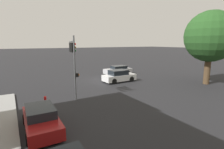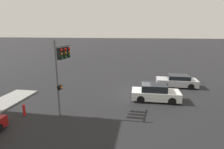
{
  "view_description": "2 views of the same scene",
  "coord_description": "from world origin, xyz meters",
  "px_view_note": "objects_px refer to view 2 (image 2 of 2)",
  "views": [
    {
      "loc": [
        11.04,
        22.01,
        5.28
      ],
      "look_at": [
        0.41,
        3.88,
        1.41
      ],
      "focal_mm": 28.0,
      "sensor_mm": 36.0,
      "label": 1
    },
    {
      "loc": [
        -0.15,
        18.63,
        6.5
      ],
      "look_at": [
        2.71,
        1.77,
        2.24
      ],
      "focal_mm": 28.0,
      "sensor_mm": 36.0,
      "label": 2
    }
  ],
  "objects_px": {
    "traffic_signal": "(62,61)",
    "crossing_car_1": "(155,93)",
    "crossing_car_0": "(177,81)",
    "fire_hydrant": "(24,110)"
  },
  "relations": [
    {
      "from": "crossing_car_0",
      "to": "crossing_car_1",
      "type": "xyz_separation_m",
      "value": [
        2.88,
        4.81,
        0.07
      ]
    },
    {
      "from": "crossing_car_0",
      "to": "fire_hydrant",
      "type": "bearing_deg",
      "value": 36.5
    },
    {
      "from": "crossing_car_0",
      "to": "fire_hydrant",
      "type": "relative_size",
      "value": 5.05
    },
    {
      "from": "crossing_car_0",
      "to": "fire_hydrant",
      "type": "xyz_separation_m",
      "value": [
        13.27,
        9.71,
        -0.21
      ]
    },
    {
      "from": "fire_hydrant",
      "to": "crossing_car_1",
      "type": "bearing_deg",
      "value": -154.79
    },
    {
      "from": "crossing_car_1",
      "to": "fire_hydrant",
      "type": "xyz_separation_m",
      "value": [
        10.4,
        4.9,
        -0.27
      ]
    },
    {
      "from": "traffic_signal",
      "to": "crossing_car_0",
      "type": "relative_size",
      "value": 1.27
    },
    {
      "from": "crossing_car_1",
      "to": "crossing_car_0",
      "type": "bearing_deg",
      "value": 58.26
    },
    {
      "from": "crossing_car_0",
      "to": "crossing_car_1",
      "type": "bearing_deg",
      "value": 59.47
    },
    {
      "from": "traffic_signal",
      "to": "crossing_car_1",
      "type": "distance_m",
      "value": 9.04
    }
  ]
}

